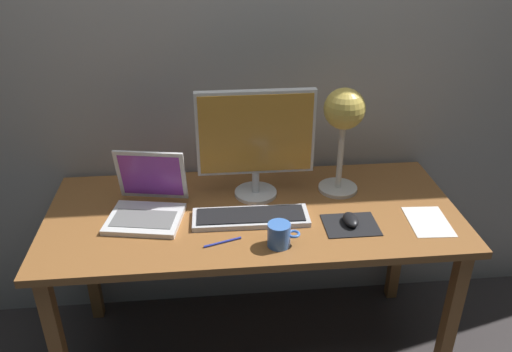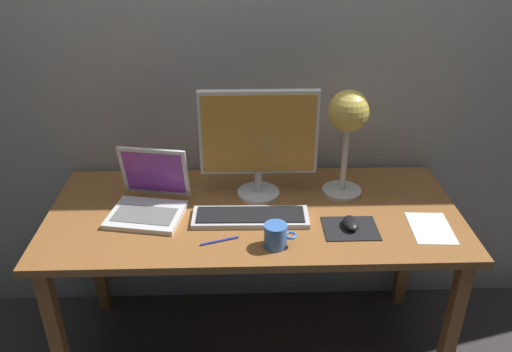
% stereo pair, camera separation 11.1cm
% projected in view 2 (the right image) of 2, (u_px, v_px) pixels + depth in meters
% --- Properties ---
extents(ground_plane, '(4.80, 4.80, 0.00)m').
position_uv_depth(ground_plane, '(254.00, 347.00, 2.38)').
color(ground_plane, '#383333').
rests_on(ground_plane, ground).
extents(back_wall, '(4.80, 0.06, 2.60)m').
position_uv_depth(back_wall, '(251.00, 42.00, 2.12)').
color(back_wall, '#A8A099').
rests_on(back_wall, ground).
extents(desk, '(1.60, 0.70, 0.74)m').
position_uv_depth(desk, '(254.00, 227.00, 2.07)').
color(desk, '#935B2D').
rests_on(desk, ground).
extents(monitor, '(0.46, 0.17, 0.45)m').
position_uv_depth(monitor, '(259.00, 138.00, 2.02)').
color(monitor, silver).
rests_on(monitor, desk).
extents(keyboard_main, '(0.44, 0.15, 0.03)m').
position_uv_depth(keyboard_main, '(251.00, 217.00, 1.97)').
color(keyboard_main, silver).
rests_on(keyboard_main, desk).
extents(laptop, '(0.32, 0.31, 0.24)m').
position_uv_depth(laptop, '(150.00, 194.00, 2.01)').
color(laptop, silver).
rests_on(laptop, desk).
extents(desk_lamp, '(0.16, 0.16, 0.44)m').
position_uv_depth(desk_lamp, '(348.00, 120.00, 2.00)').
color(desk_lamp, beige).
rests_on(desk_lamp, desk).
extents(mousepad, '(0.20, 0.16, 0.00)m').
position_uv_depth(mousepad, '(350.00, 228.00, 1.91)').
color(mousepad, black).
rests_on(mousepad, desk).
extents(mouse, '(0.06, 0.10, 0.03)m').
position_uv_depth(mouse, '(351.00, 223.00, 1.91)').
color(mouse, black).
rests_on(mouse, mousepad).
extents(coffee_mug, '(0.12, 0.08, 0.09)m').
position_uv_depth(coffee_mug, '(276.00, 236.00, 1.80)').
color(coffee_mug, '#3F72CC').
rests_on(coffee_mug, desk).
extents(paper_sheet_near_mouse, '(0.16, 0.22, 0.00)m').
position_uv_depth(paper_sheet_near_mouse, '(431.00, 228.00, 1.92)').
color(paper_sheet_near_mouse, white).
rests_on(paper_sheet_near_mouse, desk).
extents(pen, '(0.14, 0.05, 0.01)m').
position_uv_depth(pen, '(220.00, 241.00, 1.84)').
color(pen, '#2633A5').
rests_on(pen, desk).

